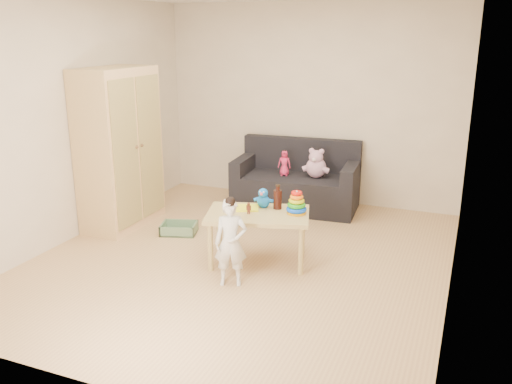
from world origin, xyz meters
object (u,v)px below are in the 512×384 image
at_px(wardrobe, 119,149).
at_px(toddler, 231,244).
at_px(sofa, 296,192).
at_px(play_table, 258,238).

xyz_separation_m(wardrobe, toddler, (1.87, -0.98, -0.53)).
xyz_separation_m(sofa, play_table, (0.19, -1.79, 0.04)).
height_order(sofa, play_table, play_table).
xyz_separation_m(wardrobe, sofa, (1.72, 1.35, -0.70)).
relative_size(wardrobe, play_table, 1.86).
distance_m(wardrobe, sofa, 2.30).
distance_m(sofa, toddler, 2.35).
bearing_deg(wardrobe, sofa, 38.22).
bearing_deg(sofa, play_table, -88.16).
height_order(wardrobe, play_table, wardrobe).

